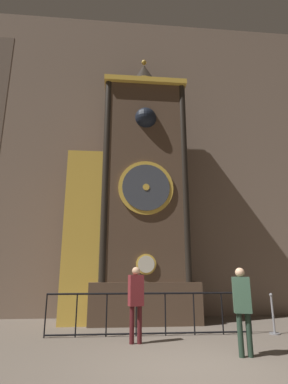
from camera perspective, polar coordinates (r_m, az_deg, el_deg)
The scene contains 7 objects.
ground_plane at distance 5.96m, azimuth 10.00°, elevation -30.45°, with size 28.00×28.00×0.00m, color brown.
cathedral_back_wall at distance 12.80m, azimuth 1.07°, elevation 7.47°, with size 24.00×0.32×12.98m.
clock_tower at distance 10.73m, azimuth -1.89°, elevation -1.27°, with size 4.47×1.83×10.00m.
railing_fence at distance 8.50m, azimuth 1.31°, elevation -21.77°, with size 5.45×0.05×1.07m.
visitor_near at distance 7.58m, azimuth -1.55°, elevation -19.30°, with size 0.38×0.30×1.72m.
visitor_far at distance 6.78m, azimuth 18.19°, elevation -19.32°, with size 0.39×0.31×1.69m.
stanchion_post at distance 9.41m, azimuth 23.45°, elevation -21.55°, with size 0.28×0.28×1.04m.
Camera 1 is at (-1.41, -5.56, 1.62)m, focal length 28.00 mm.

